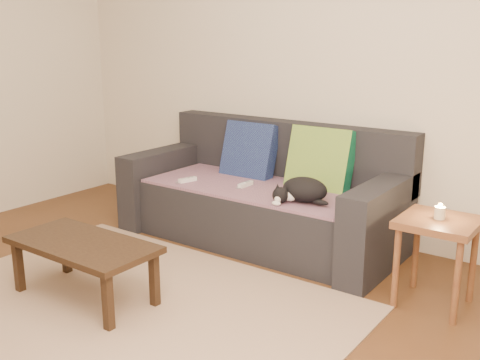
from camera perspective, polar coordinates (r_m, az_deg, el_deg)
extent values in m
plane|color=brown|center=(3.28, -13.50, -13.56)|extent=(4.50, 4.50, 0.00)
cube|color=beige|center=(4.45, 5.63, 11.60)|extent=(4.50, 0.04, 2.60)
cube|color=#232328|center=(4.23, 1.83, -3.54)|extent=(1.70, 0.78, 0.42)
cube|color=#232328|center=(4.45, 4.77, 3.10)|extent=(2.10, 0.18, 0.45)
cube|color=#232328|center=(4.78, -7.63, -0.43)|extent=(0.20, 0.90, 0.60)
cube|color=#232328|center=(3.78, 13.89, -4.74)|extent=(0.20, 0.90, 0.60)
cube|color=#382546|center=(4.15, 1.70, -0.72)|extent=(1.66, 0.74, 0.02)
cube|color=#0F1144|center=(4.45, 0.95, 2.96)|extent=(0.44, 0.23, 0.46)
cube|color=#0D583B|center=(4.13, 8.13, 1.92)|extent=(0.48, 0.24, 0.50)
ellipsoid|color=black|center=(3.76, 6.59, -0.97)|extent=(0.36, 0.31, 0.17)
sphere|color=black|center=(3.71, 4.13, -1.53)|extent=(0.13, 0.13, 0.11)
sphere|color=white|center=(3.68, 3.86, -1.96)|extent=(0.06, 0.06, 0.05)
ellipsoid|color=black|center=(3.67, 8.11, -2.24)|extent=(0.13, 0.07, 0.04)
cube|color=white|center=(4.28, -5.34, 0.02)|extent=(0.07, 0.15, 0.03)
cube|color=white|center=(4.13, 0.57, -0.45)|extent=(0.04, 0.15, 0.03)
cube|color=brown|center=(3.34, 19.56, -4.08)|extent=(0.42, 0.42, 0.04)
cylinder|color=brown|center=(3.33, 15.56, -8.64)|extent=(0.04, 0.04, 0.48)
cylinder|color=brown|center=(3.24, 21.16, -9.74)|extent=(0.04, 0.04, 0.48)
cylinder|color=brown|center=(3.63, 17.44, -6.85)|extent=(0.04, 0.04, 0.48)
cylinder|color=brown|center=(3.55, 22.59, -7.80)|extent=(0.04, 0.04, 0.48)
cylinder|color=beige|center=(3.33, 19.64, -3.16)|extent=(0.06, 0.06, 0.07)
sphere|color=#FFBF59|center=(3.32, 19.70, -2.42)|extent=(0.02, 0.02, 0.02)
cube|color=#A1826E|center=(3.36, -11.53, -12.58)|extent=(2.50, 1.80, 0.01)
cube|color=#2F2112|center=(3.39, -15.71, -6.32)|extent=(0.91, 0.45, 0.04)
cube|color=#2F2112|center=(3.67, -21.57, -8.23)|extent=(0.05, 0.05, 0.33)
cube|color=#2F2112|center=(3.08, -13.27, -12.04)|extent=(0.05, 0.05, 0.33)
cube|color=#2F2112|center=(3.85, -17.27, -6.80)|extent=(0.05, 0.05, 0.33)
cube|color=#2F2112|center=(3.29, -8.69, -10.03)|extent=(0.05, 0.05, 0.33)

